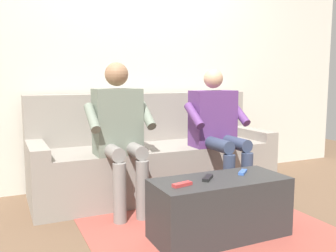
{
  "coord_description": "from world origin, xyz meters",
  "views": [
    {
      "loc": [
        1.32,
        3.04,
        1.07
      ],
      "look_at": [
        0.0,
        0.18,
        0.67
      ],
      "focal_mm": 39.13,
      "sensor_mm": 36.0,
      "label": 1
    }
  ],
  "objects": [
    {
      "name": "remote_black",
      "position": [
        0.09,
        1.0,
        0.42
      ],
      "size": [
        0.13,
        0.13,
        0.02
      ],
      "primitive_type": "cube",
      "rotation": [
        0.0,
        0.0,
        3.94
      ],
      "color": "black",
      "rests_on": "coffee_table"
    },
    {
      "name": "person_left_seated",
      "position": [
        -0.45,
        0.27,
        0.65
      ],
      "size": [
        0.55,
        0.57,
        1.16
      ],
      "color": "#5B3370",
      "rests_on": "ground"
    },
    {
      "name": "back_wall",
      "position": [
        0.0,
        -0.56,
        1.4
      ],
      "size": [
        5.41,
        0.06,
        2.79
      ],
      "primitive_type": "cube",
      "color": "beige",
      "rests_on": "ground"
    },
    {
      "name": "couch",
      "position": [
        0.0,
        -0.14,
        0.32
      ],
      "size": [
        2.28,
        0.76,
        0.93
      ],
      "color": "gray",
      "rests_on": "ground"
    },
    {
      "name": "coffee_table",
      "position": [
        0.0,
        1.02,
        0.2
      ],
      "size": [
        0.93,
        0.41,
        0.41
      ],
      "color": "#2D2D2D",
      "rests_on": "ground"
    },
    {
      "name": "remote_red",
      "position": [
        0.31,
        1.06,
        0.42
      ],
      "size": [
        0.14,
        0.07,
        0.02
      ],
      "primitive_type": "cube",
      "rotation": [
        0.0,
        0.0,
        3.36
      ],
      "color": "#B73333",
      "rests_on": "coffee_table"
    },
    {
      "name": "floor_rug",
      "position": [
        0.0,
        0.86,
        0.0
      ],
      "size": [
        1.69,
        1.59,
        0.01
      ],
      "primitive_type": "cube",
      "color": "#9E473D",
      "rests_on": "ground"
    },
    {
      "name": "ground_plane",
      "position": [
        0.0,
        0.6,
        0.0
      ],
      "size": [
        8.0,
        8.0,
        0.0
      ],
      "primitive_type": "plane",
      "color": "brown"
    },
    {
      "name": "remote_blue",
      "position": [
        -0.22,
        0.97,
        0.42
      ],
      "size": [
        0.12,
        0.11,
        0.02
      ],
      "primitive_type": "cube",
      "rotation": [
        0.0,
        0.0,
        0.73
      ],
      "color": "#3860B7",
      "rests_on": "coffee_table"
    },
    {
      "name": "person_right_seated",
      "position": [
        0.45,
        0.24,
        0.68
      ],
      "size": [
        0.52,
        0.49,
        1.2
      ],
      "color": "slate",
      "rests_on": "ground"
    }
  ]
}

